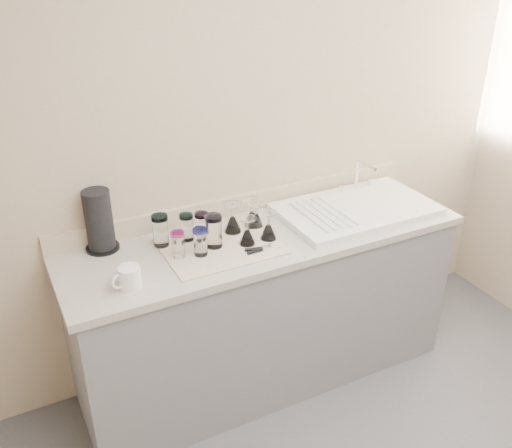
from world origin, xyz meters
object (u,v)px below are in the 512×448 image
goblet_back_right (252,217)px  white_mug (129,278)px  paper_towel_roll (99,221)px  tumbler_purple (202,225)px  tumbler_blue (200,242)px  tumbler_magenta (178,244)px  goblet_extra (256,218)px  tumbler_lavender (214,231)px  goblet_front_left (247,235)px  tumbler_teal (160,230)px  sink_unit (356,209)px  goblet_back_left (233,222)px  tumbler_cyan (187,227)px  can_opener (259,249)px  goblet_front_right (268,229)px

goblet_back_right → white_mug: size_ratio=1.04×
paper_towel_roll → white_mug: bearing=-86.4°
tumbler_purple → white_mug: 0.50m
tumbler_blue → goblet_back_right: size_ratio=0.91×
tumbler_magenta → goblet_extra: 0.47m
tumbler_purple → tumbler_lavender: (0.02, -0.10, 0.01)m
goblet_front_left → paper_towel_roll: 0.70m
paper_towel_roll → tumbler_teal: bearing=-22.6°
tumbler_blue → goblet_front_left: 0.24m
tumbler_teal → tumbler_blue: size_ratio=1.17×
sink_unit → goblet_back_right: (-0.58, 0.10, 0.04)m
goblet_back_left → goblet_extra: (0.13, 0.00, -0.01)m
tumbler_blue → goblet_back_left: bearing=30.9°
tumbler_cyan → goblet_front_left: 0.30m
goblet_front_left → paper_towel_roll: size_ratio=0.47×
tumbler_purple → tumbler_lavender: 0.11m
tumbler_lavender → goblet_front_left: (0.15, -0.05, -0.03)m
tumbler_cyan → can_opener: tumbler_cyan is taller
white_mug → tumbler_blue: bearing=16.1°
white_mug → tumbler_purple: bearing=30.0°
goblet_back_right → goblet_extra: size_ratio=1.13×
goblet_front_right → white_mug: goblet_front_right is taller
goblet_front_right → paper_towel_roll: 0.80m
tumbler_teal → sink_unit: bearing=-6.4°
goblet_back_right → goblet_extra: 0.02m
tumbler_purple → goblet_back_right: 0.28m
tumbler_teal → goblet_extra: tumbler_teal is taller
goblet_extra → paper_towel_roll: bearing=169.6°
tumbler_teal → goblet_back_left: 0.37m
goblet_extra → white_mug: size_ratio=0.92×
goblet_extra → can_opener: 0.26m
goblet_back_left → goblet_front_right: goblet_back_left is taller
tumbler_magenta → goblet_front_right: 0.45m
tumbler_cyan → goblet_front_left: bearing=-35.2°
white_mug → tumbler_lavender: bearing=18.1°
goblet_back_right → goblet_front_left: size_ratio=1.05×
tumbler_blue → tumbler_lavender: size_ratio=0.83×
tumbler_purple → white_mug: (-0.44, -0.25, -0.03)m
tumbler_cyan → tumbler_blue: tumbler_cyan is taller
goblet_front_left → goblet_extra: size_ratio=1.08×
tumbler_blue → goblet_back_right: 0.37m
tumbler_teal → goblet_back_right: tumbler_teal is taller
tumbler_teal → tumbler_magenta: bearing=-74.6°
tumbler_blue → can_opener: bearing=-20.2°
sink_unit → white_mug: (-1.29, -0.16, 0.03)m
sink_unit → tumbler_blue: bearing=-176.8°
tumbler_magenta → tumbler_blue: 0.10m
tumbler_lavender → white_mug: 0.48m
tumbler_blue → goblet_front_left: goblet_front_left is taller
tumbler_lavender → paper_towel_roll: 0.54m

